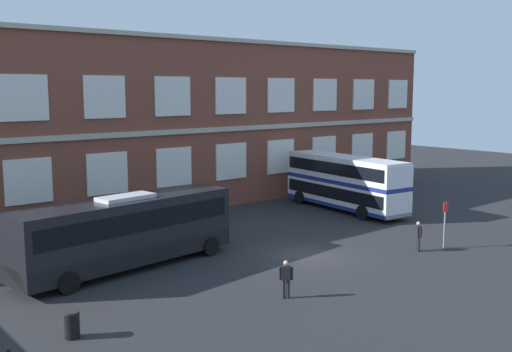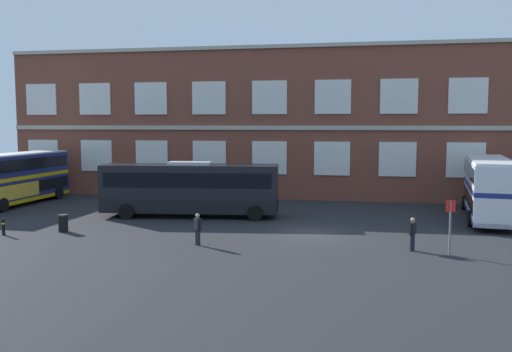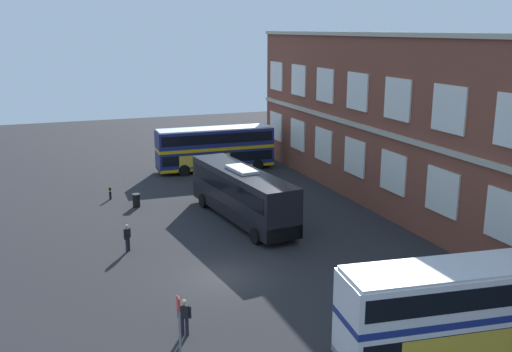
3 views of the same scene
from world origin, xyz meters
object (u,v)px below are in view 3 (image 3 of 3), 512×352
object	(u,v)px
waiting_passenger	(184,316)
bus_stand_flag	(179,321)
double_decker_near	(215,148)
second_passenger	(127,237)
double_decker_middle	(472,309)
touring_coach	(242,194)
station_litter_bin	(136,200)
safety_bollard_west	(110,193)

from	to	relation	value
waiting_passenger	bus_stand_flag	xyz separation A→B (m)	(1.69, -0.61, 0.70)
double_decker_near	second_passenger	size ratio (longest dim) A/B	6.51
double_decker_near	bus_stand_flag	xyz separation A→B (m)	(30.86, -10.85, -0.51)
double_decker_middle	bus_stand_flag	world-z (taller)	double_decker_middle
touring_coach	station_litter_bin	bearing A→B (deg)	-132.11
waiting_passenger	station_litter_bin	xyz separation A→B (m)	(-19.88, 1.19, -0.41)
second_passenger	safety_bollard_west	bearing A→B (deg)	178.00
touring_coach	safety_bollard_west	bearing A→B (deg)	-137.12
double_decker_near	bus_stand_flag	bearing A→B (deg)	-19.37
touring_coach	station_litter_bin	xyz separation A→B (m)	(-5.81, -6.43, -1.39)
second_passenger	touring_coach	bearing A→B (deg)	110.11
bus_stand_flag	station_litter_bin	world-z (taller)	bus_stand_flag
double_decker_near	station_litter_bin	distance (m)	13.07
touring_coach	second_passenger	world-z (taller)	touring_coach
double_decker_middle	touring_coach	xyz separation A→B (m)	(-19.87, -2.86, -0.24)
double_decker_near	bus_stand_flag	world-z (taller)	double_decker_near
waiting_passenger	second_passenger	size ratio (longest dim) A/B	1.00
touring_coach	safety_bollard_west	xyz separation A→B (m)	(-8.64, -8.02, -1.42)
double_decker_middle	touring_coach	world-z (taller)	double_decker_middle
double_decker_middle	second_passenger	world-z (taller)	double_decker_middle
touring_coach	bus_stand_flag	distance (m)	17.79
safety_bollard_west	bus_stand_flag	bearing A→B (deg)	-0.51
double_decker_near	second_passenger	xyz separation A→B (m)	(18.19, -11.05, -1.22)
touring_coach	safety_bollard_west	size ratio (longest dim) A/B	12.86
touring_coach	safety_bollard_west	world-z (taller)	touring_coach
double_decker_middle	bus_stand_flag	distance (m)	11.85
second_passenger	bus_stand_flag	xyz separation A→B (m)	(12.68, 0.19, 0.70)
waiting_passenger	station_litter_bin	world-z (taller)	waiting_passenger
double_decker_near	touring_coach	world-z (taller)	double_decker_near
double_decker_middle	second_passenger	size ratio (longest dim) A/B	6.61
second_passenger	safety_bollard_west	distance (m)	11.74
station_litter_bin	touring_coach	bearing A→B (deg)	47.89
touring_coach	bus_stand_flag	bearing A→B (deg)	-27.59
double_decker_middle	waiting_passenger	size ratio (longest dim) A/B	6.61
second_passenger	bus_stand_flag	size ratio (longest dim) A/B	0.63
second_passenger	double_decker_middle	bearing A→B (deg)	33.94
double_decker_near	waiting_passenger	world-z (taller)	double_decker_near
double_decker_middle	bus_stand_flag	bearing A→B (deg)	-110.31
station_litter_bin	bus_stand_flag	bearing A→B (deg)	-4.78
double_decker_near	station_litter_bin	bearing A→B (deg)	-44.26
bus_stand_flag	waiting_passenger	bearing A→B (deg)	160.17
bus_stand_flag	station_litter_bin	size ratio (longest dim) A/B	2.62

